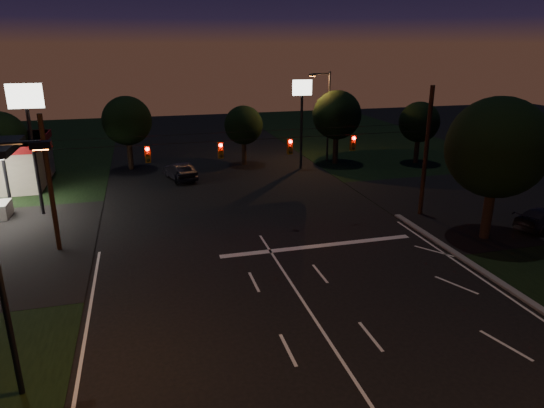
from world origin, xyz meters
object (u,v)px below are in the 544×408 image
object	(u,v)px
car_oncoming_b	(180,171)
tree_right_near	(496,148)
car_cross	(544,219)
car_oncoming_a	(182,172)
utility_pole_right	(420,214)

from	to	relation	value
car_oncoming_b	tree_right_near	bearing A→B (deg)	113.58
car_cross	car_oncoming_a	bearing A→B (deg)	33.98
utility_pole_right	car_oncoming_a	distance (m)	20.75
car_oncoming_a	car_cross	size ratio (longest dim) A/B	0.93
utility_pole_right	tree_right_near	size ratio (longest dim) A/B	1.03
utility_pole_right	tree_right_near	world-z (taller)	tree_right_near
tree_right_near	car_oncoming_b	distance (m)	26.03
utility_pole_right	tree_right_near	distance (m)	7.61
car_oncoming_b	car_oncoming_a	bearing A→B (deg)	109.42
tree_right_near	car_oncoming_b	world-z (taller)	tree_right_near
tree_right_near	car_oncoming_a	bearing A→B (deg)	132.62
tree_right_near	car_oncoming_a	xyz separation A→B (m)	(-17.07, 18.55, -4.93)
car_oncoming_a	car_cross	xyz separation A→B (m)	(21.86, -18.30, -0.06)
utility_pole_right	car_cross	bearing A→B (deg)	-35.95
tree_right_near	utility_pole_right	bearing A→B (deg)	107.53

